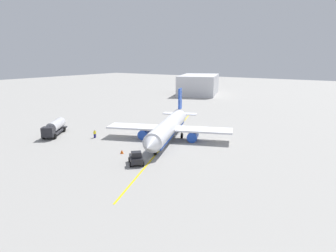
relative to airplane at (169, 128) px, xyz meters
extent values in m
plane|color=#9E9B96|center=(0.49, 0.19, -2.55)|extent=(400.00, 400.00, 0.00)
cylinder|color=white|center=(0.49, 0.19, 0.17)|extent=(24.89, 12.51, 3.45)
cube|color=#1E47B7|center=(0.49, 0.19, -0.78)|extent=(23.35, 11.42, 0.97)
cone|color=white|center=(13.62, 5.36, 0.17)|extent=(4.49, 4.37, 3.31)
cone|color=white|center=(-13.29, -5.23, 0.52)|extent=(5.67, 4.54, 2.93)
cube|color=#1E47B7|center=(-12.63, -4.98, 4.29)|extent=(3.11, 1.51, 5.20)
cube|color=white|center=(-12.63, -4.98, 0.57)|extent=(5.31, 8.70, 0.24)
cube|color=white|center=(-0.44, -0.17, -0.26)|extent=(14.16, 26.36, 0.36)
cylinder|color=#1E47B7|center=(-1.60, 4.96, -1.51)|extent=(3.75, 3.13, 2.10)
cylinder|color=#1E47B7|center=(2.21, -4.72, -1.51)|extent=(3.75, 3.13, 2.10)
cylinder|color=#4C4C51|center=(10.34, 4.07, -1.43)|extent=(0.24, 0.24, 1.14)
cylinder|color=black|center=(10.34, 4.07, -2.00)|extent=(1.17, 0.78, 1.10)
cylinder|color=#4C4C51|center=(-2.32, 1.88, -1.43)|extent=(0.24, 0.24, 1.14)
cylinder|color=black|center=(-2.32, 1.88, -2.00)|extent=(1.17, 0.78, 1.10)
cylinder|color=#4C4C51|center=(-0.41, -2.96, -1.43)|extent=(0.24, 0.24, 1.14)
cylinder|color=black|center=(-0.41, -2.96, -2.00)|extent=(1.17, 0.78, 1.10)
cube|color=#2D2D33|center=(10.47, -23.60, -1.85)|extent=(9.52, 7.74, 0.30)
cube|color=#232328|center=(14.18, -20.98, -0.90)|extent=(3.02, 3.11, 2.00)
cube|color=black|center=(14.92, -20.46, -0.50)|extent=(1.28, 1.73, 0.90)
cylinder|color=silver|center=(9.98, -23.95, -0.55)|extent=(7.12, 5.97, 2.30)
cylinder|color=black|center=(13.13, -20.19, -2.00)|extent=(1.10, 0.92, 1.10)
cylinder|color=black|center=(14.58, -22.23, -2.00)|extent=(1.10, 0.92, 1.10)
cylinder|color=black|center=(7.72, -24.01, -2.00)|extent=(1.10, 0.92, 1.10)
cylinder|color=black|center=(9.16, -26.05, -2.00)|extent=(1.10, 0.92, 1.10)
cube|color=#232328|center=(15.97, 4.28, -1.70)|extent=(3.96, 3.96, 0.90)
cube|color=black|center=(16.32, 4.63, -0.80)|extent=(2.12, 2.12, 0.90)
cylinder|color=black|center=(15.75, 2.66, -2.15)|extent=(0.78, 0.78, 0.80)
cylinder|color=black|center=(14.34, 4.07, -2.15)|extent=(0.78, 0.78, 0.80)
cylinder|color=black|center=(17.59, 4.49, -2.15)|extent=(0.78, 0.78, 0.80)
cylinder|color=black|center=(16.18, 5.91, -2.15)|extent=(0.78, 0.78, 0.80)
cube|color=navy|center=(7.71, -13.95, -2.13)|extent=(0.52, 0.44, 0.85)
cube|color=yellow|center=(7.71, -13.95, -1.40)|extent=(0.61, 0.51, 0.60)
sphere|color=tan|center=(7.71, -13.95, -0.96)|extent=(0.24, 0.24, 0.24)
cone|color=#F2590F|center=(13.03, -1.45, -2.20)|extent=(0.63, 0.63, 0.70)
cube|color=silver|center=(-76.69, -34.17, 1.82)|extent=(32.08, 24.99, 8.75)
cube|color=#4C515B|center=(-73.84, -41.76, 0.51)|extent=(18.55, 7.08, 5.77)
cube|color=yellow|center=(0.49, 0.19, -2.55)|extent=(56.54, 22.51, 0.01)
camera|label=1|loc=(53.89, 35.90, 14.62)|focal=33.85mm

